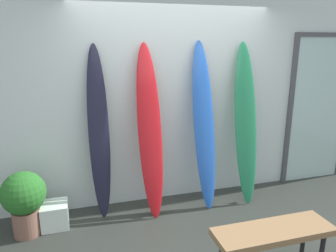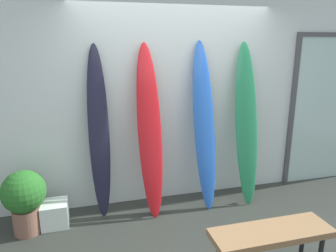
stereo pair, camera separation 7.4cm
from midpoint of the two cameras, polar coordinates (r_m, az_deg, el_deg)
ground at (r=3.51m, az=6.56°, el=-21.40°), size 8.00×8.00×0.04m
wall_back at (r=4.11m, az=0.18°, el=5.79°), size 7.20×0.20×2.80m
surfboard_charcoal at (r=3.76m, az=-13.03°, el=-1.30°), size 0.24×0.32×2.05m
surfboard_crimson at (r=3.73m, az=-3.88°, el=-1.14°), size 0.31×0.53×2.07m
surfboard_cobalt at (r=3.94m, az=6.06°, el=0.04°), size 0.30×0.53×2.09m
surfboard_emerald at (r=4.17m, az=13.48°, el=0.29°), size 0.33×0.51×2.08m
display_block_left at (r=3.96m, az=-20.43°, el=-14.97°), size 0.30×0.30×0.28m
glass_door at (r=5.15m, az=25.37°, el=3.14°), size 1.05×0.06×2.19m
potted_plant at (r=3.80m, az=-25.26°, el=-11.91°), size 0.47×0.47×0.73m
bench at (r=3.09m, az=17.98°, el=-18.26°), size 1.10×0.35×0.46m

